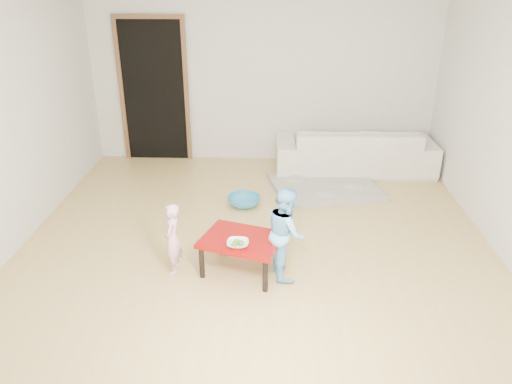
# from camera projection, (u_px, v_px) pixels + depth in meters

# --- Properties ---
(floor) EXTENTS (5.00, 5.00, 0.01)m
(floor) POSITION_uv_depth(u_px,v_px,m) (257.00, 238.00, 5.45)
(floor) COLOR tan
(floor) RESTS_ON ground
(back_wall) EXTENTS (5.00, 0.02, 2.60)m
(back_wall) POSITION_uv_depth(u_px,v_px,m) (263.00, 74.00, 7.19)
(back_wall) COLOR beige
(back_wall) RESTS_ON floor
(left_wall) EXTENTS (0.02, 5.00, 2.60)m
(left_wall) POSITION_uv_depth(u_px,v_px,m) (8.00, 121.00, 5.00)
(left_wall) COLOR beige
(left_wall) RESTS_ON floor
(doorway) EXTENTS (1.02, 0.08, 2.11)m
(doorway) POSITION_uv_depth(u_px,v_px,m) (154.00, 92.00, 7.34)
(doorway) COLOR brown
(doorway) RESTS_ON back_wall
(sofa) EXTENTS (2.25, 0.92, 0.65)m
(sofa) POSITION_uv_depth(u_px,v_px,m) (355.00, 149.00, 7.13)
(sofa) COLOR silver
(sofa) RESTS_ON floor
(cushion) EXTENTS (0.48, 0.45, 0.11)m
(cushion) POSITION_uv_depth(u_px,v_px,m) (337.00, 143.00, 6.89)
(cushion) COLOR #FDAC1C
(cushion) RESTS_ON sofa
(red_table) EXTENTS (0.88, 0.76, 0.37)m
(red_table) POSITION_uv_depth(u_px,v_px,m) (242.00, 255.00, 4.79)
(red_table) COLOR maroon
(red_table) RESTS_ON floor
(bowl) EXTENTS (0.20, 0.20, 0.05)m
(bowl) POSITION_uv_depth(u_px,v_px,m) (238.00, 244.00, 4.57)
(bowl) COLOR white
(bowl) RESTS_ON red_table
(broccoli) EXTENTS (0.12, 0.12, 0.06)m
(broccoli) POSITION_uv_depth(u_px,v_px,m) (238.00, 243.00, 4.57)
(broccoli) COLOR #2D5919
(broccoli) RESTS_ON red_table
(child_pink) EXTENTS (0.18, 0.26, 0.72)m
(child_pink) POSITION_uv_depth(u_px,v_px,m) (172.00, 239.00, 4.72)
(child_pink) COLOR pink
(child_pink) RESTS_ON floor
(child_blue) EXTENTS (0.42, 0.50, 0.90)m
(child_blue) POSITION_uv_depth(u_px,v_px,m) (286.00, 232.00, 4.66)
(child_blue) COLOR #6ABBF6
(child_blue) RESTS_ON floor
(basin) EXTENTS (0.40, 0.40, 0.13)m
(basin) POSITION_uv_depth(u_px,v_px,m) (244.00, 201.00, 6.17)
(basin) COLOR teal
(basin) RESTS_ON floor
(blanket) EXTENTS (1.56, 1.39, 0.07)m
(blanket) POSITION_uv_depth(u_px,v_px,m) (325.00, 186.00, 6.65)
(blanket) COLOR #A19F8E
(blanket) RESTS_ON floor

